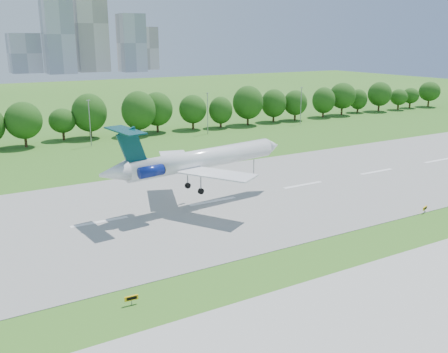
% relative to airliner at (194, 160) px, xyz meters
% --- Properties ---
extents(ground, '(600.00, 600.00, 0.00)m').
position_rel_airliner_xyz_m(ground, '(-16.43, -24.82, -8.03)').
color(ground, '#245D18').
rests_on(ground, ground).
extents(runway, '(400.00, 45.00, 0.08)m').
position_rel_airliner_xyz_m(runway, '(-16.43, 0.18, -7.99)').
color(runway, gray).
rests_on(runway, ground).
extents(tree_line, '(288.40, 8.40, 10.40)m').
position_rel_airliner_xyz_m(tree_line, '(-16.43, 67.18, -1.84)').
color(tree_line, '#382314').
rests_on(tree_line, ground).
extents(light_poles, '(175.90, 0.25, 12.19)m').
position_rel_airliner_xyz_m(light_poles, '(-18.93, 57.18, -1.69)').
color(light_poles, gray).
rests_on(light_poles, ground).
extents(skyline, '(127.00, 52.00, 80.00)m').
position_rel_airliner_xyz_m(skyline, '(83.73, 365.79, 22.44)').
color(skyline, '#B2B2B7').
rests_on(skyline, ground).
extents(airliner, '(35.44, 25.72, 12.14)m').
position_rel_airliner_xyz_m(airliner, '(0.00, 0.00, 0.00)').
color(airliner, white).
rests_on(airliner, ground).
extents(taxi_sign_centre, '(1.50, 0.29, 1.05)m').
position_rel_airliner_xyz_m(taxi_sign_centre, '(-20.84, -25.93, -7.25)').
color(taxi_sign_centre, gray).
rests_on(taxi_sign_centre, ground).
extents(taxi_sign_right, '(1.48, 0.64, 1.06)m').
position_rel_airliner_xyz_m(taxi_sign_right, '(30.65, -22.24, -7.25)').
color(taxi_sign_right, gray).
rests_on(taxi_sign_right, ground).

